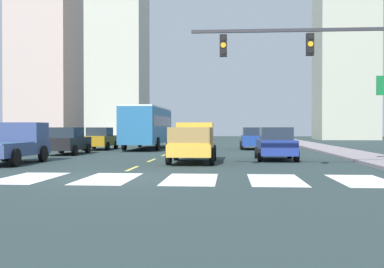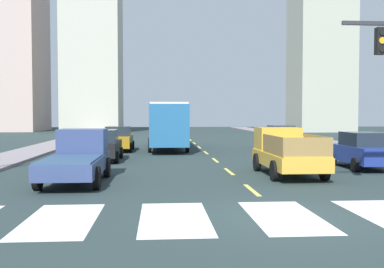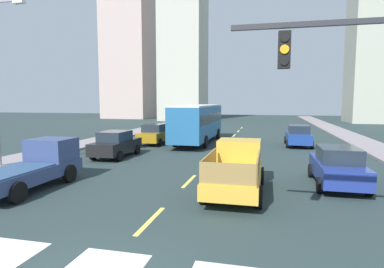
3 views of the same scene
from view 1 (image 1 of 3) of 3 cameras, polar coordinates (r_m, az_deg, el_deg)
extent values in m
plane|color=#273637|center=(16.28, -9.91, -5.25)|extent=(160.00, 160.00, 0.00)
cube|color=gray|center=(34.56, 17.02, -1.97)|extent=(2.81, 110.00, 0.15)
cube|color=gray|center=(37.14, -20.40, -1.80)|extent=(2.81, 110.00, 0.15)
cube|color=silver|center=(17.17, -18.91, -4.95)|extent=(1.70, 3.76, 0.01)
cube|color=silver|center=(16.28, -9.91, -5.24)|extent=(1.70, 3.76, 0.01)
cube|color=silver|center=(15.83, -0.14, -5.40)|extent=(1.70, 3.76, 0.01)
cube|color=silver|center=(15.85, 9.89, -5.40)|extent=(1.70, 3.76, 0.01)
cube|color=silver|center=(16.35, 19.61, -5.24)|extent=(1.70, 3.76, 0.01)
cube|color=#E3D255|center=(20.16, -7.10, -4.08)|extent=(0.16, 2.40, 0.01)
cube|color=#E3D255|center=(25.07, -4.82, -3.13)|extent=(0.16, 2.40, 0.01)
cube|color=#E3D255|center=(30.00, -3.29, -2.49)|extent=(0.16, 2.40, 0.01)
cube|color=#E3D255|center=(34.96, -2.19, -2.02)|extent=(0.16, 2.40, 0.01)
cube|color=#E3D255|center=(39.92, -1.37, -1.68)|extent=(0.16, 2.40, 0.01)
cube|color=#E3D255|center=(44.90, -0.73, -1.41)|extent=(0.16, 2.40, 0.01)
cube|color=#E3D255|center=(49.88, -0.22, -1.19)|extent=(0.16, 2.40, 0.01)
cube|color=#E3D255|center=(54.86, 0.20, -1.01)|extent=(0.16, 2.40, 0.01)
cube|color=gold|center=(23.28, 0.09, -1.75)|extent=(1.96, 5.20, 0.56)
cube|color=gold|center=(24.96, 0.38, 0.21)|extent=(1.84, 1.60, 1.00)
cube|color=#19232D|center=(25.40, 0.45, 0.62)|extent=(1.72, 0.08, 0.56)
cube|color=gold|center=(22.33, -0.09, -1.07)|extent=(1.84, 3.30, 0.06)
cylinder|color=black|center=(24.94, -1.89, -2.23)|extent=(0.22, 0.80, 0.80)
cylinder|color=black|center=(24.80, 2.62, -2.25)|extent=(0.22, 0.80, 0.80)
cylinder|color=black|center=(21.85, -2.78, -2.66)|extent=(0.22, 0.80, 0.80)
cylinder|color=black|center=(21.69, 2.37, -2.68)|extent=(0.22, 0.80, 0.80)
cube|color=olive|center=(22.41, -2.39, -0.09)|extent=(0.06, 3.17, 0.70)
cube|color=olive|center=(22.27, 2.22, -0.09)|extent=(0.06, 3.17, 0.70)
cube|color=olive|center=(20.74, -0.43, -0.15)|extent=(1.80, 0.06, 0.70)
cube|color=navy|center=(23.99, -20.84, -1.73)|extent=(1.96, 5.20, 0.56)
cube|color=navy|center=(25.52, -19.23, 0.18)|extent=(1.84, 1.60, 1.00)
cube|color=#19232D|center=(25.92, -18.84, 0.58)|extent=(1.72, 0.08, 0.56)
cube|color=navy|center=(23.13, -21.85, -1.06)|extent=(1.84, 3.30, 0.06)
cylinder|color=black|center=(25.83, -21.33, -2.18)|extent=(0.22, 0.80, 0.80)
cylinder|color=black|center=(25.05, -17.29, -2.25)|extent=(0.22, 0.80, 0.80)
cylinder|color=black|center=(22.18, -20.27, -2.65)|extent=(0.22, 0.80, 0.80)
cube|color=#236092|center=(38.51, -5.30, 0.98)|extent=(2.50, 10.80, 2.70)
cube|color=#19232D|center=(38.51, -5.30, 1.50)|extent=(2.52, 9.94, 0.80)
cube|color=silver|center=(38.54, -5.30, 3.08)|extent=(2.40, 10.37, 0.12)
cylinder|color=black|center=(42.04, -6.21, -0.88)|extent=(0.22, 1.00, 1.00)
cylinder|color=black|center=(41.65, -2.82, -0.89)|extent=(0.22, 1.00, 1.00)
cylinder|color=black|center=(35.85, -8.06, -1.17)|extent=(0.22, 1.00, 1.00)
cylinder|color=black|center=(35.39, -4.11, -1.19)|extent=(0.22, 1.00, 1.00)
cube|color=navy|center=(25.57, 9.89, -1.50)|extent=(1.80, 4.40, 0.76)
cube|color=#1E2833|center=(25.40, 9.93, 0.07)|extent=(1.58, 2.11, 0.64)
cylinder|color=black|center=(26.87, 7.70, -2.19)|extent=(0.22, 0.64, 0.64)
cylinder|color=black|center=(27.04, 11.52, -2.18)|extent=(0.22, 0.64, 0.64)
cylinder|color=black|center=(24.15, 8.08, -2.53)|extent=(0.22, 0.64, 0.64)
cylinder|color=black|center=(24.34, 12.31, -2.51)|extent=(0.22, 0.64, 0.64)
cube|color=navy|center=(37.99, 7.27, -0.76)|extent=(1.80, 4.40, 0.76)
cube|color=#1E2833|center=(37.83, 7.28, 0.30)|extent=(1.58, 2.11, 0.64)
cylinder|color=black|center=(39.33, 5.86, -1.26)|extent=(0.22, 0.64, 0.64)
cylinder|color=black|center=(39.42, 8.47, -1.26)|extent=(0.22, 0.64, 0.64)
cylinder|color=black|center=(36.61, 5.97, -1.41)|extent=(0.22, 0.64, 0.64)
cylinder|color=black|center=(36.70, 8.78, -1.41)|extent=(0.22, 0.64, 0.64)
cube|color=black|center=(31.52, -14.55, -1.08)|extent=(1.80, 4.40, 0.76)
cube|color=#1E2833|center=(31.36, -14.65, 0.19)|extent=(1.58, 2.11, 0.64)
cylinder|color=black|center=(33.11, -15.26, -1.66)|extent=(0.22, 0.64, 0.64)
cylinder|color=black|center=(32.55, -12.27, -1.69)|extent=(0.22, 0.64, 0.64)
cylinder|color=black|center=(30.56, -16.98, -1.86)|extent=(0.22, 0.64, 0.64)
cylinder|color=black|center=(29.95, -13.77, -1.90)|extent=(0.22, 0.64, 0.64)
cube|color=#9E7317|center=(37.78, -10.84, -0.77)|extent=(1.80, 4.40, 0.76)
cube|color=#1E2833|center=(37.62, -10.90, 0.29)|extent=(1.58, 2.11, 0.64)
cylinder|color=black|center=(39.34, -11.58, -1.27)|extent=(0.22, 0.64, 0.64)
cylinder|color=black|center=(38.89, -9.03, -1.28)|extent=(0.22, 0.64, 0.64)
cylinder|color=black|center=(36.73, -12.75, -1.41)|extent=(0.22, 0.64, 0.64)
cylinder|color=black|center=(36.24, -10.03, -1.44)|extent=(0.22, 0.64, 0.64)
cube|color=#2D2D33|center=(19.02, 12.61, 11.95)|extent=(8.19, 0.12, 0.12)
cube|color=black|center=(18.99, 13.85, 10.28)|extent=(0.28, 0.24, 0.84)
cylinder|color=black|center=(18.91, 13.92, 11.13)|extent=(0.20, 0.04, 0.20)
cylinder|color=orange|center=(18.86, 13.91, 10.35)|extent=(0.20, 0.04, 0.20)
cylinder|color=black|center=(18.82, 13.91, 9.57)|extent=(0.20, 0.04, 0.20)
cube|color=black|center=(18.74, 3.75, 10.43)|extent=(0.28, 0.24, 0.84)
cylinder|color=black|center=(18.66, 3.74, 11.29)|extent=(0.20, 0.04, 0.20)
cylinder|color=orange|center=(18.61, 3.74, 10.50)|extent=(0.20, 0.04, 0.20)
cylinder|color=black|center=(18.57, 3.74, 9.71)|extent=(0.20, 0.04, 0.20)
cube|color=#BBA49C|center=(83.21, -16.90, 11.86)|extent=(9.49, 11.25, 35.54)
cube|color=#B7B7A5|center=(73.60, -8.73, 10.92)|extent=(7.82, 9.12, 29.39)
camera|label=2|loc=(8.51, -53.25, 6.30)|focal=42.76mm
camera|label=3|loc=(10.89, 1.51, 11.29)|focal=29.89mm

